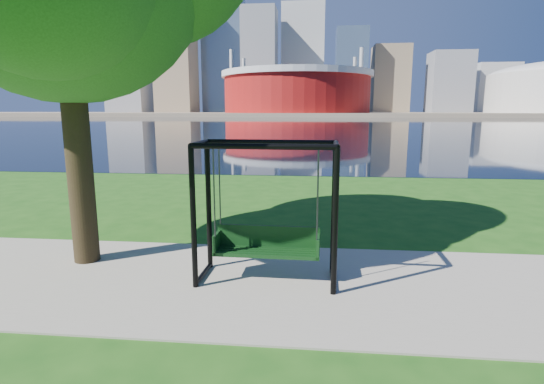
# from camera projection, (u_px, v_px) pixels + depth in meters

# --- Properties ---
(ground) EXTENTS (900.00, 900.00, 0.00)m
(ground) POSITION_uv_depth(u_px,v_px,m) (264.00, 273.00, 7.86)
(ground) COLOR #1E5114
(ground) RESTS_ON ground
(path) EXTENTS (120.00, 4.00, 0.03)m
(path) POSITION_uv_depth(u_px,v_px,m) (261.00, 283.00, 7.37)
(path) COLOR #9E937F
(path) RESTS_ON ground
(river) EXTENTS (900.00, 180.00, 0.02)m
(river) POSITION_uv_depth(u_px,v_px,m) (312.00, 123.00, 107.52)
(river) COLOR black
(river) RESTS_ON ground
(far_bank) EXTENTS (900.00, 228.00, 2.00)m
(far_bank) POSITION_uv_depth(u_px,v_px,m) (315.00, 114.00, 306.65)
(far_bank) COLOR #937F60
(far_bank) RESTS_ON ground
(stadium) EXTENTS (83.00, 83.00, 32.00)m
(stadium) POSITION_uv_depth(u_px,v_px,m) (297.00, 90.00, 235.80)
(stadium) COLOR maroon
(stadium) RESTS_ON far_bank
(skyline) EXTENTS (392.00, 66.00, 96.50)m
(skyline) POSITION_uv_depth(u_px,v_px,m) (310.00, 66.00, 313.61)
(skyline) COLOR gray
(skyline) RESTS_ON far_bank
(swing) EXTENTS (2.42, 1.09, 2.46)m
(swing) POSITION_uv_depth(u_px,v_px,m) (267.00, 215.00, 7.31)
(swing) COLOR black
(swing) RESTS_ON ground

